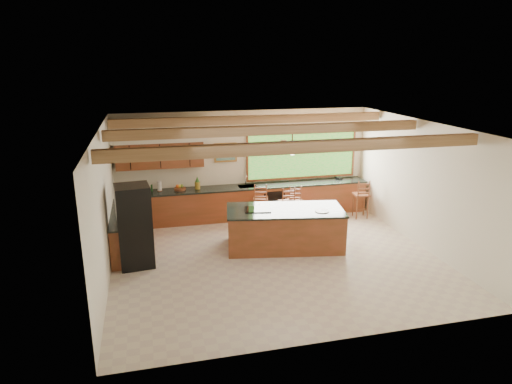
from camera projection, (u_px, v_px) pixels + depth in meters
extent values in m
plane|color=beige|center=(276.00, 258.00, 10.36)|extent=(7.20, 7.20, 0.00)
cube|color=beige|center=(245.00, 163.00, 12.97)|extent=(7.20, 0.04, 3.00)
cube|color=beige|center=(336.00, 255.00, 6.91)|extent=(7.20, 0.04, 3.00)
cube|color=beige|center=(104.00, 208.00, 9.12)|extent=(0.04, 6.50, 3.00)
cube|color=beige|center=(423.00, 185.00, 10.76)|extent=(0.04, 6.50, 3.00)
cube|color=#AA7655|center=(277.00, 127.00, 9.52)|extent=(7.20, 6.50, 0.04)
cube|color=#9F7A4F|center=(303.00, 147.00, 8.06)|extent=(7.10, 0.15, 0.22)
cube|color=#9F7A4F|center=(271.00, 130.00, 10.02)|extent=(7.10, 0.15, 0.22)
cube|color=#9F7A4F|center=(252.00, 120.00, 11.70)|extent=(7.10, 0.15, 0.22)
cube|color=brown|center=(160.00, 155.00, 12.14)|extent=(2.30, 0.35, 0.70)
cube|color=beige|center=(159.00, 133.00, 11.91)|extent=(2.60, 0.50, 0.48)
cylinder|color=#FFEABF|center=(132.00, 143.00, 11.81)|extent=(0.10, 0.10, 0.01)
cylinder|color=#FFEABF|center=(186.00, 141.00, 12.13)|extent=(0.10, 0.10, 0.01)
cube|color=#72AD3E|center=(302.00, 155.00, 13.28)|extent=(3.20, 0.04, 1.30)
cube|color=#AC7834|center=(226.00, 152.00, 12.72)|extent=(0.64, 0.03, 0.54)
cube|color=#3A6A50|center=(226.00, 153.00, 12.70)|extent=(0.54, 0.01, 0.44)
cube|color=brown|center=(247.00, 202.00, 12.95)|extent=(7.00, 0.65, 0.88)
cube|color=black|center=(247.00, 187.00, 12.82)|extent=(7.04, 0.69, 0.04)
cube|color=brown|center=(127.00, 232.00, 10.75)|extent=(0.65, 2.35, 0.88)
cube|color=black|center=(126.00, 213.00, 10.62)|extent=(0.69, 2.39, 0.04)
cube|color=black|center=(274.00, 205.00, 12.81)|extent=(0.60, 0.02, 0.78)
cube|color=silver|center=(247.00, 187.00, 12.82)|extent=(0.50, 0.38, 0.03)
cylinder|color=silver|center=(246.00, 179.00, 12.96)|extent=(0.03, 0.03, 0.30)
cylinder|color=silver|center=(246.00, 176.00, 12.83)|extent=(0.03, 0.20, 0.03)
cylinder|color=silver|center=(159.00, 186.00, 12.31)|extent=(0.11, 0.11, 0.28)
cylinder|color=#1C461C|center=(143.00, 188.00, 12.24)|extent=(0.05, 0.05, 0.19)
cylinder|color=#1C461C|center=(152.00, 188.00, 12.29)|extent=(0.05, 0.05, 0.19)
cube|color=black|center=(339.00, 178.00, 13.54)|extent=(0.22, 0.20, 0.08)
cube|color=brown|center=(285.00, 229.00, 10.88)|extent=(2.87, 1.69, 0.91)
cube|color=black|center=(285.00, 210.00, 10.74)|extent=(2.92, 1.74, 0.04)
cube|color=black|center=(257.00, 209.00, 10.70)|extent=(0.68, 0.57, 0.02)
cylinder|color=silver|center=(322.00, 211.00, 10.58)|extent=(0.33, 0.33, 0.02)
cube|color=black|center=(135.00, 226.00, 9.78)|extent=(0.78, 0.76, 1.82)
cube|color=silver|center=(151.00, 225.00, 9.86)|extent=(0.03, 0.05, 1.67)
cube|color=brown|center=(261.00, 198.00, 12.51)|extent=(0.50, 0.50, 0.04)
cylinder|color=brown|center=(256.00, 213.00, 12.43)|extent=(0.04, 0.04, 0.66)
cylinder|color=brown|center=(268.00, 212.00, 12.50)|extent=(0.04, 0.04, 0.66)
cylinder|color=brown|center=(254.00, 209.00, 12.72)|extent=(0.04, 0.04, 0.66)
cylinder|color=brown|center=(265.00, 208.00, 12.80)|extent=(0.04, 0.04, 0.66)
cube|color=brown|center=(287.00, 202.00, 12.18)|extent=(0.42, 0.42, 0.04)
cylinder|color=brown|center=(283.00, 217.00, 12.09)|extent=(0.04, 0.04, 0.66)
cylinder|color=brown|center=(294.00, 216.00, 12.16)|extent=(0.04, 0.04, 0.66)
cylinder|color=brown|center=(279.00, 213.00, 12.39)|extent=(0.04, 0.04, 0.66)
cylinder|color=brown|center=(290.00, 212.00, 12.46)|extent=(0.04, 0.04, 0.66)
cube|color=brown|center=(295.00, 199.00, 12.52)|extent=(0.46, 0.46, 0.04)
cylinder|color=brown|center=(291.00, 213.00, 12.43)|extent=(0.04, 0.04, 0.63)
cylinder|color=brown|center=(301.00, 212.00, 12.50)|extent=(0.04, 0.04, 0.63)
cylinder|color=brown|center=(287.00, 210.00, 12.72)|extent=(0.04, 0.04, 0.63)
cylinder|color=brown|center=(298.00, 209.00, 12.79)|extent=(0.04, 0.04, 0.63)
cube|color=brown|center=(361.00, 194.00, 12.87)|extent=(0.45, 0.45, 0.04)
cylinder|color=brown|center=(358.00, 208.00, 12.78)|extent=(0.04, 0.04, 0.66)
cylinder|color=brown|center=(368.00, 208.00, 12.85)|extent=(0.04, 0.04, 0.66)
cylinder|color=brown|center=(353.00, 205.00, 13.08)|extent=(0.04, 0.04, 0.66)
cylinder|color=brown|center=(363.00, 204.00, 13.15)|extent=(0.04, 0.04, 0.66)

